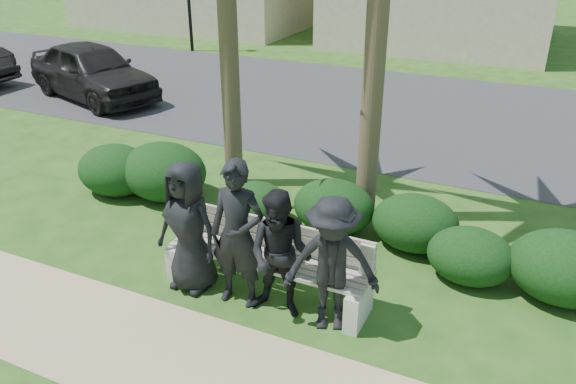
% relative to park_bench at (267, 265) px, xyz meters
% --- Properties ---
extents(ground, '(160.00, 160.00, 0.00)m').
position_rel_park_bench_xyz_m(ground, '(-0.28, 0.27, -0.42)').
color(ground, '#244A15').
rests_on(ground, ground).
extents(footpath, '(30.00, 1.60, 0.01)m').
position_rel_park_bench_xyz_m(footpath, '(-0.28, -1.53, -0.42)').
color(footpath, tan).
rests_on(footpath, ground).
extents(asphalt_street, '(160.00, 8.00, 0.01)m').
position_rel_park_bench_xyz_m(asphalt_street, '(-0.28, 8.27, -0.42)').
color(asphalt_street, '#2D2D30').
rests_on(asphalt_street, ground).
extents(park_bench, '(2.66, 0.64, 0.93)m').
position_rel_park_bench_xyz_m(park_bench, '(0.00, 0.00, 0.00)').
color(park_bench, gray).
rests_on(park_bench, ground).
extents(man_a, '(0.90, 0.63, 1.75)m').
position_rel_park_bench_xyz_m(man_a, '(-0.96, -0.27, 0.45)').
color(man_a, black).
rests_on(man_a, ground).
extents(man_b, '(0.73, 0.51, 1.89)m').
position_rel_park_bench_xyz_m(man_b, '(-0.25, -0.28, 0.53)').
color(man_b, black).
rests_on(man_b, ground).
extents(man_c, '(0.83, 0.67, 1.62)m').
position_rel_park_bench_xyz_m(man_c, '(0.33, -0.29, 0.39)').
color(man_c, black).
rests_on(man_c, ground).
extents(man_d, '(1.23, 0.95, 1.68)m').
position_rel_park_bench_xyz_m(man_d, '(0.96, -0.28, 0.42)').
color(man_d, black).
rests_on(man_d, ground).
extents(hedge_a, '(1.36, 1.12, 0.89)m').
position_rel_park_bench_xyz_m(hedge_a, '(-3.75, 1.58, 0.03)').
color(hedge_a, black).
rests_on(hedge_a, ground).
extents(hedge_b, '(1.52, 1.26, 0.99)m').
position_rel_park_bench_xyz_m(hedge_b, '(-2.88, 1.78, 0.08)').
color(hedge_b, black).
rests_on(hedge_b, ground).
extents(hedge_c, '(1.05, 0.87, 0.69)m').
position_rel_park_bench_xyz_m(hedge_c, '(-1.00, 1.63, -0.08)').
color(hedge_c, black).
rests_on(hedge_c, ground).
extents(hedge_d, '(1.26, 1.04, 0.82)m').
position_rel_park_bench_xyz_m(hedge_d, '(0.17, 1.93, -0.01)').
color(hedge_d, black).
rests_on(hedge_d, ground).
extents(hedge_e, '(1.14, 0.94, 0.74)m').
position_rel_park_bench_xyz_m(hedge_e, '(2.29, 1.41, -0.05)').
color(hedge_e, black).
rests_on(hedge_e, ground).
extents(hedge_f, '(1.40, 1.16, 0.91)m').
position_rel_park_bench_xyz_m(hedge_f, '(3.41, 1.49, 0.04)').
color(hedge_f, black).
rests_on(hedge_f, ground).
extents(hedge_extra, '(1.26, 1.04, 0.82)m').
position_rel_park_bench_xyz_m(hedge_extra, '(1.43, 1.93, -0.01)').
color(hedge_extra, black).
rests_on(hedge_extra, ground).
extents(car_a, '(4.68, 3.01, 1.48)m').
position_rel_park_bench_xyz_m(car_a, '(-8.19, 5.97, 0.32)').
color(car_a, black).
rests_on(car_a, ground).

